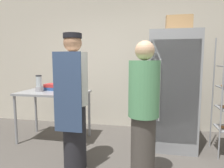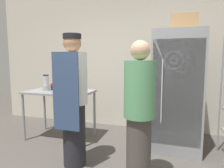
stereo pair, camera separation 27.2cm
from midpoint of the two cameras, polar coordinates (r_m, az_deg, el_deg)
back_wall at (r=4.23m, az=8.32°, el=7.54°), size 6.40×0.12×2.96m
refrigerator at (r=3.36m, az=20.18°, el=-1.95°), size 0.75×0.78×1.86m
prep_counter at (r=3.68m, az=-12.70°, el=-3.44°), size 1.18×0.68×0.87m
donut_box at (r=3.48m, az=-10.03°, el=-1.56°), size 0.25×0.23×0.27m
blender_pitcher at (r=3.76m, az=-16.39°, el=0.14°), size 0.13×0.13×0.29m
binder_stack at (r=3.88m, az=-12.66°, el=-0.60°), size 0.28×0.25×0.12m
cardboard_storage_box at (r=3.37m, az=22.15°, el=15.95°), size 0.39×0.30×0.25m
person_baker at (r=2.65m, az=-8.13°, el=-4.28°), size 0.37×0.39×1.75m
person_customer at (r=2.27m, az=11.24°, el=-8.27°), size 0.35×0.35×1.63m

